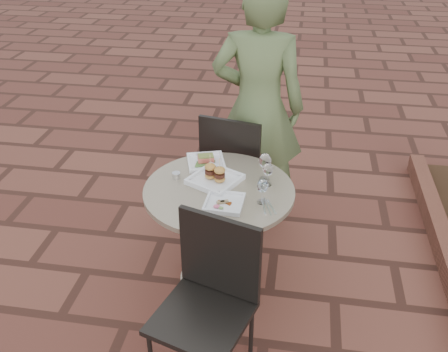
% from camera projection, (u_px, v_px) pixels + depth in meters
% --- Properties ---
extents(ground, '(60.00, 60.00, 0.00)m').
position_uv_depth(ground, '(207.00, 285.00, 3.30)').
color(ground, '#5A2E23').
rests_on(ground, ground).
extents(cafe_table, '(0.90, 0.90, 0.73)m').
position_uv_depth(cafe_table, '(219.00, 222.00, 3.08)').
color(cafe_table, gray).
rests_on(cafe_table, ground).
extents(chair_far, '(0.52, 0.52, 0.93)m').
position_uv_depth(chair_far, '(234.00, 162.00, 3.59)').
color(chair_far, black).
rests_on(chair_far, ground).
extents(chair_near, '(0.55, 0.55, 0.93)m').
position_uv_depth(chair_near, '(210.00, 291.00, 2.48)').
color(chair_near, black).
rests_on(chair_near, ground).
extents(diner, '(0.67, 0.44, 1.82)m').
position_uv_depth(diner, '(258.00, 108.00, 3.53)').
color(diner, '#4A5B32').
rests_on(diner, ground).
extents(plate_salmon, '(0.29, 0.29, 0.06)m').
position_uv_depth(plate_salmon, '(206.00, 161.00, 3.20)').
color(plate_salmon, white).
rests_on(plate_salmon, cafe_table).
extents(plate_sliders, '(0.36, 0.36, 0.17)m').
position_uv_depth(plate_sliders, '(215.00, 177.00, 3.01)').
color(plate_sliders, white).
rests_on(plate_sliders, cafe_table).
extents(plate_tuna, '(0.22, 0.22, 0.03)m').
position_uv_depth(plate_tuna, '(224.00, 202.00, 2.81)').
color(plate_tuna, white).
rests_on(plate_tuna, cafe_table).
extents(wine_glass_right, '(0.06, 0.06, 0.15)m').
position_uv_depth(wine_glass_right, '(263.00, 186.00, 2.78)').
color(wine_glass_right, white).
rests_on(wine_glass_right, cafe_table).
extents(wine_glass_mid, '(0.08, 0.08, 0.18)m').
position_uv_depth(wine_glass_mid, '(265.00, 161.00, 2.98)').
color(wine_glass_mid, white).
rests_on(wine_glass_mid, cafe_table).
extents(wine_glass_far, '(0.06, 0.06, 0.15)m').
position_uv_depth(wine_glass_far, '(268.00, 170.00, 2.94)').
color(wine_glass_far, white).
rests_on(wine_glass_far, cafe_table).
extents(steel_ramekin, '(0.05, 0.05, 0.04)m').
position_uv_depth(steel_ramekin, '(176.00, 175.00, 3.05)').
color(steel_ramekin, silver).
rests_on(steel_ramekin, cafe_table).
extents(cutlery_set, '(0.13, 0.19, 0.00)m').
position_uv_depth(cutlery_set, '(268.00, 206.00, 2.79)').
color(cutlery_set, silver).
rests_on(cutlery_set, cafe_table).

